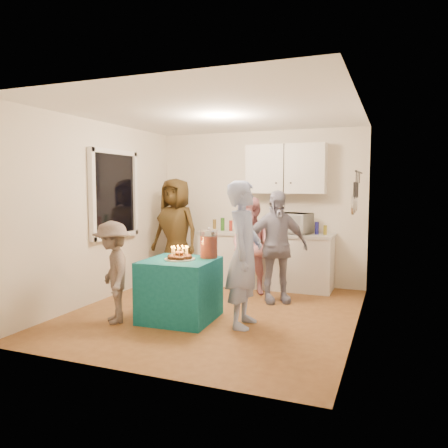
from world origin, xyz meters
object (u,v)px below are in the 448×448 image
(microwave, at_px, (292,223))
(party_table, at_px, (180,290))
(punch_jar, at_px, (209,245))
(woman_back_center, at_px, (252,246))
(woman_back_right, at_px, (276,247))
(child_near_left, at_px, (113,272))
(man_birthday, at_px, (244,254))
(woman_back_left, at_px, (176,232))
(counter, at_px, (265,261))

(microwave, distance_m, party_table, 2.43)
(punch_jar, relative_size, woman_back_center, 0.23)
(woman_back_right, height_order, child_near_left, woman_back_right)
(woman_back_right, relative_size, child_near_left, 1.29)
(punch_jar, bearing_deg, woman_back_right, 58.24)
(man_birthday, bearing_deg, woman_back_right, -7.94)
(child_near_left, bearing_deg, woman_back_left, 144.44)
(microwave, xyz_separation_m, man_birthday, (-0.10, -2.07, -0.21))
(microwave, bearing_deg, woman_back_left, -156.49)
(punch_jar, bearing_deg, woman_back_left, 129.94)
(microwave, bearing_deg, child_near_left, -109.78)
(counter, height_order, man_birthday, man_birthday)
(woman_back_center, bearing_deg, punch_jar, -83.98)
(woman_back_center, bearing_deg, woman_back_right, -24.10)
(woman_back_right, bearing_deg, counter, 84.09)
(counter, height_order, punch_jar, punch_jar)
(party_table, height_order, punch_jar, punch_jar)
(counter, bearing_deg, child_near_left, -115.27)
(microwave, relative_size, woman_back_right, 0.37)
(microwave, bearing_deg, counter, -166.84)
(party_table, xyz_separation_m, child_near_left, (-0.71, -0.40, 0.25))
(punch_jar, xyz_separation_m, woman_back_right, (0.61, 0.99, -0.12))
(woman_back_left, bearing_deg, party_table, -51.73)
(microwave, xyz_separation_m, woman_back_center, (-0.50, -0.54, -0.32))
(punch_jar, bearing_deg, child_near_left, -146.47)
(woman_back_center, bearing_deg, man_birthday, -63.19)
(counter, height_order, microwave, microwave)
(punch_jar, height_order, woman_back_left, woman_back_left)
(microwave, height_order, punch_jar, microwave)
(counter, bearing_deg, man_birthday, -80.63)
(party_table, relative_size, child_near_left, 0.68)
(punch_jar, relative_size, man_birthday, 0.20)
(woman_back_left, distance_m, woman_back_center, 1.44)
(woman_back_right, bearing_deg, microwave, 56.89)
(woman_back_center, bearing_deg, woman_back_left, -175.16)
(counter, relative_size, man_birthday, 1.27)
(microwave, xyz_separation_m, woman_back_left, (-1.92, -0.35, -0.18))
(man_birthday, height_order, woman_back_left, woman_back_left)
(microwave, relative_size, party_table, 0.70)
(child_near_left, bearing_deg, man_birthday, 63.73)
(punch_jar, height_order, man_birthday, man_birthday)
(counter, distance_m, microwave, 0.78)
(punch_jar, xyz_separation_m, child_near_left, (-0.99, -0.66, -0.30))
(woman_back_left, bearing_deg, woman_back_right, -6.53)
(counter, xyz_separation_m, man_birthday, (0.34, -2.07, 0.44))
(counter, relative_size, punch_jar, 6.47)
(man_birthday, xyz_separation_m, woman_back_center, (-0.40, 1.53, -0.12))
(party_table, bearing_deg, woman_back_left, 119.11)
(party_table, relative_size, punch_jar, 2.50)
(counter, bearing_deg, woman_back_right, -64.96)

